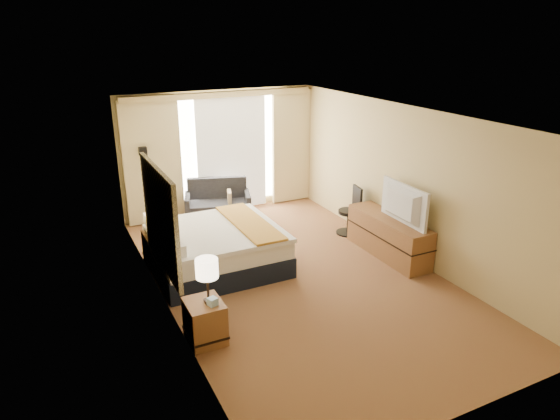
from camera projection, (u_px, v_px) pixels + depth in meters
name	position (u px, v px, depth m)	size (l,w,h in m)	color
floor	(296.00, 276.00, 8.09)	(4.20, 7.00, 0.02)	#58191A
ceiling	(298.00, 115.00, 7.20)	(4.20, 7.00, 0.02)	silver
wall_back	(220.00, 152.00, 10.59)	(4.20, 0.02, 2.60)	tan
wall_front	(471.00, 308.00, 4.70)	(4.20, 0.02, 2.60)	tan
wall_left	(161.00, 222.00, 6.78)	(0.02, 7.00, 2.60)	tan
wall_right	(405.00, 182.00, 8.52)	(0.02, 7.00, 2.60)	tan
headboard	(160.00, 218.00, 6.97)	(0.06, 1.85, 1.50)	black
nightstand_left	(205.00, 321.00, 6.34)	(0.45, 0.52, 0.55)	brown
nightstand_right	(159.00, 248.00, 8.44)	(0.45, 0.52, 0.55)	brown
media_dresser	(388.00, 236.00, 8.73)	(0.50, 1.80, 0.70)	brown
window	(231.00, 150.00, 10.67)	(2.30, 0.02, 2.30)	white
curtains	(221.00, 148.00, 10.46)	(4.12, 0.19, 2.56)	beige
bed	(215.00, 248.00, 8.24)	(2.04, 1.87, 0.99)	black
loveseat	(218.00, 206.00, 10.42)	(1.49, 1.08, 0.83)	#591D19
floor_lamp	(145.00, 171.00, 9.80)	(0.20, 0.20, 1.62)	black
desk_chair	(351.00, 213.00, 9.64)	(0.46, 0.46, 0.94)	black
lamp_left	(207.00, 269.00, 6.09)	(0.28, 0.28, 0.60)	black
lamp_right	(154.00, 207.00, 8.19)	(0.29, 0.29, 0.60)	black
tissue_box	(212.00, 302.00, 6.17)	(0.11, 0.11, 0.10)	#92BAE3
telephone	(154.00, 228.00, 8.46)	(0.17, 0.13, 0.07)	black
television	(398.00, 204.00, 8.26)	(1.15, 0.15, 0.67)	black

